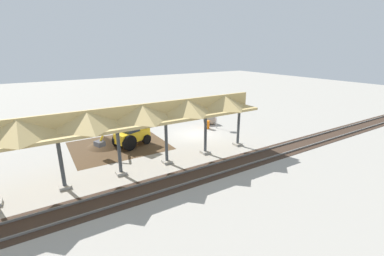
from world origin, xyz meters
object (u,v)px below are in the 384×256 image
(stop_sign, at_px, (217,112))
(traffic_barrel, at_px, (207,125))
(backhoe, at_px, (131,133))
(concrete_pipe, at_px, (209,120))

(stop_sign, xyz_separation_m, traffic_barrel, (0.99, -0.44, -1.38))
(backhoe, xyz_separation_m, traffic_barrel, (-8.99, -0.80, -0.81))
(stop_sign, bearing_deg, backhoe, 2.10)
(backhoe, xyz_separation_m, concrete_pipe, (-10.23, -2.06, -0.74))
(backhoe, bearing_deg, stop_sign, -177.90)
(stop_sign, height_order, backhoe, backhoe)
(concrete_pipe, xyz_separation_m, traffic_barrel, (1.24, 1.26, -0.07))
(stop_sign, xyz_separation_m, backhoe, (9.98, 0.37, -0.57))
(stop_sign, bearing_deg, concrete_pipe, -98.32)
(stop_sign, relative_size, concrete_pipe, 1.61)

